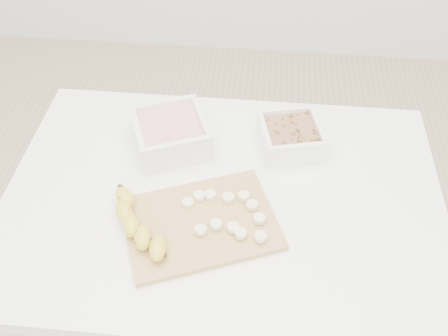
# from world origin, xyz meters

# --- Properties ---
(table) EXTENTS (1.00, 0.70, 0.75)m
(table) POSITION_xyz_m (0.00, 0.00, 0.65)
(table) COLOR white
(table) RESTS_ON ground
(bowl_yogurt) EXTENTS (0.22, 0.22, 0.08)m
(bowl_yogurt) POSITION_xyz_m (-0.14, 0.15, 0.79)
(bowl_yogurt) COLOR white
(bowl_yogurt) RESTS_ON table
(bowl_granola) EXTENTS (0.17, 0.17, 0.07)m
(bowl_granola) POSITION_xyz_m (0.15, 0.18, 0.78)
(bowl_granola) COLOR white
(bowl_granola) RESTS_ON table
(cutting_board) EXTENTS (0.38, 0.33, 0.01)m
(cutting_board) POSITION_xyz_m (-0.04, -0.09, 0.76)
(cutting_board) COLOR tan
(cutting_board) RESTS_ON table
(banana) EXTENTS (0.14, 0.21, 0.04)m
(banana) POSITION_xyz_m (-0.16, -0.12, 0.78)
(banana) COLOR gold
(banana) RESTS_ON cutting_board
(banana_slices) EXTENTS (0.19, 0.13, 0.02)m
(banana_slices) POSITION_xyz_m (0.02, -0.07, 0.77)
(banana_slices) COLOR beige
(banana_slices) RESTS_ON cutting_board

